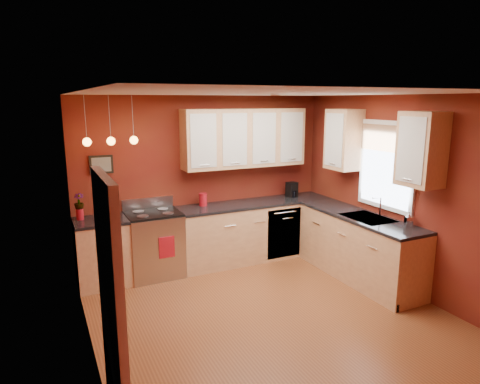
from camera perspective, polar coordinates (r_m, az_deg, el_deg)
name	(u,v)px	position (r m, az deg, el deg)	size (l,w,h in m)	color
floor	(270,316)	(5.34, 4.03, -16.14)	(4.20, 4.20, 0.00)	brown
ceiling	(274,93)	(4.70, 4.51, 13.00)	(4.00, 4.20, 0.02)	silver
wall_back	(205,180)	(6.72, -4.65, 1.58)	(4.00, 0.02, 2.60)	maroon
wall_front	(421,279)	(3.30, 22.94, -10.66)	(4.00, 0.02, 2.60)	maroon
wall_left	(86,234)	(4.27, -19.86, -5.29)	(0.02, 4.20, 2.60)	maroon
wall_right	(402,194)	(6.08, 20.85, -0.30)	(0.02, 4.20, 2.60)	maroon
base_cabinets_back_left	(103,253)	(6.27, -17.85, -7.81)	(0.70, 0.60, 0.90)	#DFAD77
base_cabinets_back_right	(255,231)	(6.95, 2.01, -5.26)	(2.54, 0.60, 0.90)	#DFAD77
base_cabinets_right	(358,248)	(6.42, 15.49, -7.21)	(0.60, 2.10, 0.90)	#DFAD77
counter_back_left	(100,221)	(6.13, -18.13, -3.67)	(0.70, 0.62, 0.04)	black
counter_back_right	(255,203)	(6.82, 2.04, -1.49)	(2.54, 0.62, 0.04)	black
counter_right	(360,216)	(6.28, 15.73, -3.15)	(0.62, 2.10, 0.04)	black
gas_range	(154,244)	(6.38, -11.33, -6.80)	(0.76, 0.64, 1.11)	#AFAFB3
dishwasher_front	(284,233)	(6.88, 5.88, -5.49)	(0.60, 0.02, 0.80)	#AFAFB3
sink	(368,219)	(6.18, 16.66, -3.51)	(0.50, 0.70, 0.33)	gray
window	(387,163)	(6.21, 18.96, 3.72)	(0.06, 1.02, 1.22)	white
door_left_wall	(113,318)	(3.27, -16.62, -15.75)	(0.12, 0.82, 2.05)	white
upper_cabinets_back	(245,138)	(6.71, 0.62, 7.21)	(2.00, 0.35, 0.90)	#DFAD77
upper_cabinets_right	(378,144)	(6.09, 17.95, 6.12)	(0.35, 1.95, 0.90)	#DFAD77
wall_picture	(101,165)	(6.27, -18.01, 3.50)	(0.32, 0.03, 0.26)	black
pendant_lights	(111,140)	(5.92, -16.83, 6.60)	(0.71, 0.11, 0.66)	gray
red_canister	(203,199)	(6.58, -4.95, -0.99)	(0.13, 0.13, 0.19)	#A8121D
red_vase	(80,214)	(6.19, -20.57, -2.78)	(0.10, 0.10, 0.15)	#A8121D
flowers	(79,202)	(6.15, -20.69, -1.24)	(0.13, 0.13, 0.23)	#A8121D
coffee_maker	(292,190)	(7.23, 6.95, 0.27)	(0.20, 0.19, 0.24)	black
soap_pump	(409,219)	(5.89, 21.59, -3.38)	(0.09, 0.09, 0.19)	white
dish_towel	(167,247)	(6.09, -9.73, -7.28)	(0.22, 0.02, 0.30)	#A8121D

